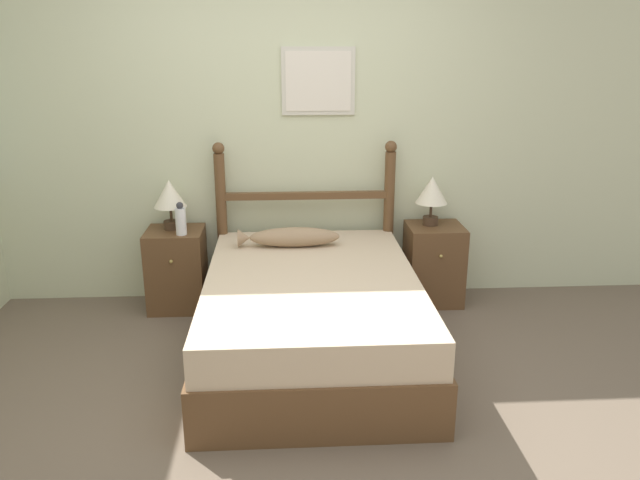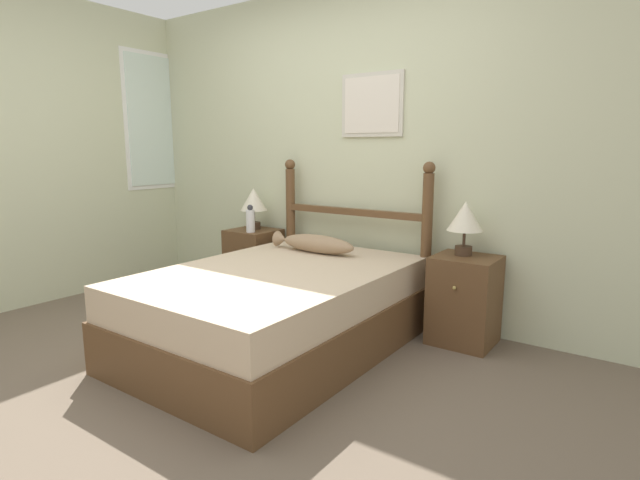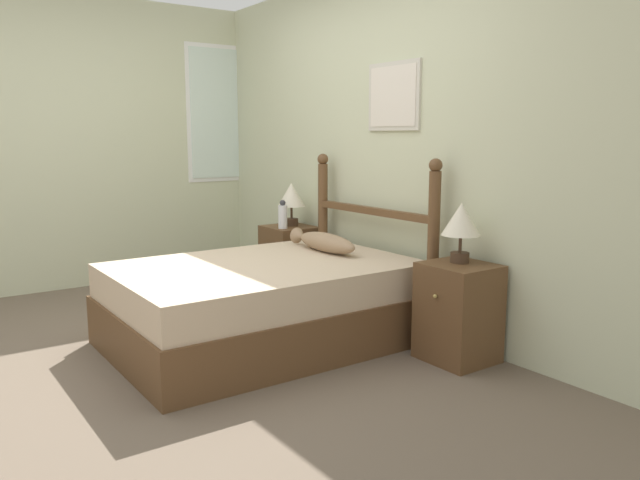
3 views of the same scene
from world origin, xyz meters
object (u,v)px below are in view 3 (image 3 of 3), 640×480
(fish_pillow, at_px, (324,242))
(nightstand_left, at_px, (290,261))
(table_lamp_left, at_px, (291,197))
(bottle, at_px, (283,216))
(table_lamp_right, at_px, (461,222))
(nightstand_right, at_px, (458,312))
(bed, at_px, (264,304))

(fish_pillow, bearing_deg, nightstand_left, 164.51)
(table_lamp_left, height_order, fish_pillow, table_lamp_left)
(nightstand_left, xyz_separation_m, bottle, (0.07, -0.11, 0.40))
(nightstand_left, height_order, table_lamp_left, table_lamp_left)
(table_lamp_left, relative_size, fish_pillow, 0.52)
(nightstand_left, relative_size, bottle, 2.53)
(table_lamp_right, bearing_deg, nightstand_right, -43.49)
(table_lamp_right, xyz_separation_m, fish_pillow, (-1.04, -0.26, -0.24))
(bed, xyz_separation_m, nightstand_right, (0.95, 0.80, 0.03))
(bed, distance_m, nightstand_left, 1.25)
(table_lamp_left, distance_m, bottle, 0.22)
(nightstand_left, distance_m, nightstand_right, 1.90)
(table_lamp_right, bearing_deg, nightstand_left, -178.99)
(table_lamp_right, bearing_deg, table_lamp_left, 179.94)
(nightstand_left, relative_size, fish_pillow, 0.85)
(table_lamp_left, bearing_deg, bed, -40.76)
(nightstand_right, bearing_deg, nightstand_left, 180.00)
(table_lamp_right, bearing_deg, fish_pillow, -165.74)
(nightstand_left, height_order, bottle, bottle)
(nightstand_left, height_order, nightstand_right, same)
(bottle, bearing_deg, nightstand_left, 123.53)
(table_lamp_left, xyz_separation_m, table_lamp_right, (1.89, -0.00, 0.00))
(nightstand_left, xyz_separation_m, table_lamp_left, (-0.02, 0.04, 0.54))
(bed, height_order, table_lamp_right, table_lamp_right)
(nightstand_right, xyz_separation_m, fish_pillow, (-1.07, -0.23, 0.30))
(nightstand_left, xyz_separation_m, nightstand_right, (1.90, 0.00, 0.00))
(bed, distance_m, fish_pillow, 0.67)
(bottle, xyz_separation_m, fish_pillow, (0.76, -0.12, -0.10))
(table_lamp_left, xyz_separation_m, fish_pillow, (0.85, -0.27, -0.24))
(nightstand_right, bearing_deg, fish_pillow, -167.87)
(nightstand_right, relative_size, bottle, 2.53)
(nightstand_left, bearing_deg, fish_pillow, -15.49)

